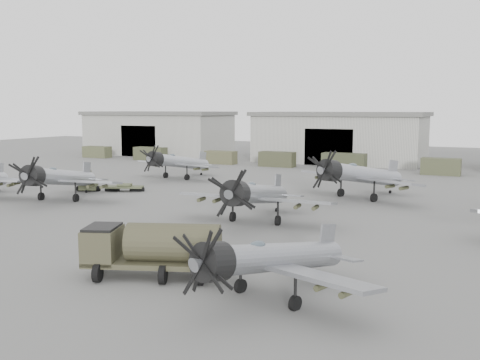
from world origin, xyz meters
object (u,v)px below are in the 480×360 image
object	(u,v)px
aircraft_mid_2	(254,195)
tug_trailer	(102,186)
aircraft_near_2	(265,259)
aircraft_mid_1	(57,178)
aircraft_far_1	(356,174)
aircraft_far_0	(175,162)
fuel_tanker	(154,246)
ground_crew	(91,177)

from	to	relation	value
aircraft_mid_2	tug_trailer	distance (m)	24.01
aircraft_mid_2	tug_trailer	bearing A→B (deg)	157.08
aircraft_near_2	tug_trailer	size ratio (longest dim) A/B	1.64
aircraft_near_2	aircraft_mid_1	xyz separation A→B (m)	(-30.00, 16.85, 0.28)
aircraft_far_1	tug_trailer	xyz separation A→B (m)	(-27.06, -7.21, -2.02)
aircraft_near_2	tug_trailer	distance (m)	38.67
aircraft_near_2	aircraft_far_0	bearing A→B (deg)	145.86
aircraft_mid_2	aircraft_far_0	xyz separation A→B (m)	(-20.87, 20.66, -0.08)
aircraft_mid_2	aircraft_near_2	bearing A→B (deg)	-67.05
aircraft_near_2	aircraft_mid_2	distance (m)	17.68
tug_trailer	aircraft_mid_1	bearing A→B (deg)	-112.07
aircraft_near_2	tug_trailer	world-z (taller)	aircraft_near_2
fuel_tanker	ground_crew	world-z (taller)	fuel_tanker
aircraft_near_2	ground_crew	xyz separation A→B (m)	(-35.08, 27.51, -1.19)
aircraft_far_1	fuel_tanker	xyz separation A→B (m)	(-3.82, -30.27, -0.84)
aircraft_near_2	aircraft_far_0	size ratio (longest dim) A/B	0.91
tug_trailer	aircraft_far_0	bearing A→B (deg)	57.79
aircraft_mid_2	tug_trailer	world-z (taller)	aircraft_mid_2
aircraft_mid_1	aircraft_far_0	xyz separation A→B (m)	(1.34, 19.68, -0.09)
aircraft_far_1	ground_crew	world-z (taller)	aircraft_far_1
aircraft_mid_1	aircraft_far_1	distance (m)	30.33
aircraft_mid_1	ground_crew	world-z (taller)	aircraft_mid_1
aircraft_mid_1	aircraft_far_0	size ratio (longest dim) A/B	1.04
aircraft_mid_2	fuel_tanker	distance (m)	15.00
tug_trailer	aircraft_far_1	bearing A→B (deg)	-9.74
aircraft_far_1	tug_trailer	world-z (taller)	aircraft_far_1
aircraft_near_2	ground_crew	world-z (taller)	aircraft_near_2
aircraft_far_1	ground_crew	bearing A→B (deg)	-148.98
fuel_tanker	tug_trailer	size ratio (longest dim) A/B	1.16
aircraft_near_2	aircraft_mid_1	size ratio (longest dim) A/B	0.88
aircraft_far_0	aircraft_mid_2	bearing A→B (deg)	-35.26
aircraft_mid_1	tug_trailer	bearing A→B (deg)	80.44
tug_trailer	aircraft_mid_2	bearing A→B (deg)	-44.40
aircraft_far_0	fuel_tanker	world-z (taller)	aircraft_far_0
aircraft_far_0	ground_crew	bearing A→B (deg)	-116.01
ground_crew	fuel_tanker	bearing A→B (deg)	-141.85
aircraft_mid_2	ground_crew	xyz separation A→B (m)	(-27.29, 11.64, -1.46)
ground_crew	aircraft_mid_2	bearing A→B (deg)	-121.41
aircraft_mid_1	aircraft_mid_2	bearing A→B (deg)	-14.68
fuel_tanker	aircraft_mid_2	bearing A→B (deg)	71.75
aircraft_mid_1	tug_trailer	size ratio (longest dim) A/B	1.87
aircraft_near_2	fuel_tanker	xyz separation A→B (m)	(-7.08, 0.90, -0.38)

